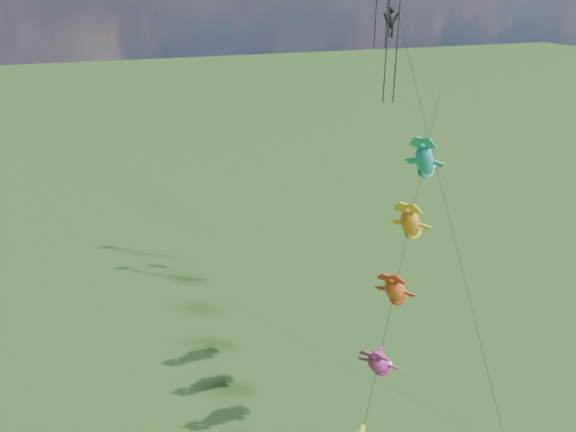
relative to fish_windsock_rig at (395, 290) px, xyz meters
name	(u,v)px	position (x,y,z in m)	size (l,w,h in m)	color
fish_windsock_rig	(395,290)	(0.00, 0.00, 0.00)	(10.65, 12.05, 16.60)	brown
parafoil_rig	(393,17)	(5.92, 12.98, 10.27)	(1.79, 17.54, 25.23)	brown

